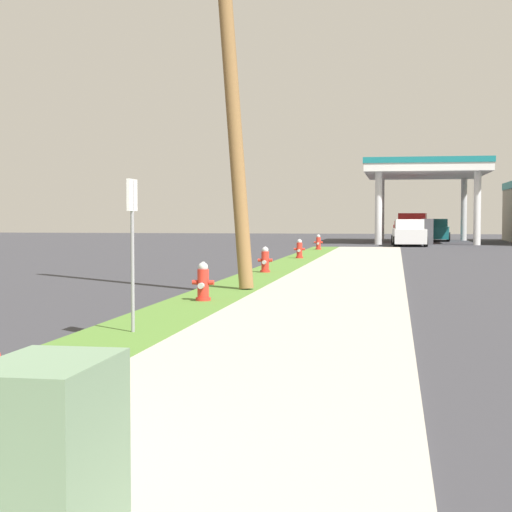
{
  "coord_description": "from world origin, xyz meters",
  "views": [
    {
      "loc": [
        4.37,
        -3.94,
        1.72
      ],
      "look_at": [
        1.36,
        13.7,
        0.86
      ],
      "focal_mm": 57.66,
      "sensor_mm": 36.0,
      "label": 1
    }
  ],
  "objects_px": {
    "street_sign_post": "(132,223)",
    "fire_hydrant_fourth": "(299,250)",
    "utility_pole_midground": "(230,60)",
    "utility_cabinet": "(48,493)",
    "fire_hydrant_third": "(265,261)",
    "fire_hydrant_second": "(203,284)",
    "fire_hydrant_fifth": "(318,243)",
    "car_white_by_near_pump": "(409,234)",
    "truck_red_at_forecourt": "(412,229)",
    "car_teal_by_far_pump": "(436,231)"
  },
  "relations": [
    {
      "from": "street_sign_post",
      "to": "fire_hydrant_fourth",
      "type": "bearing_deg",
      "value": 90.24
    },
    {
      "from": "utility_pole_midground",
      "to": "street_sign_post",
      "type": "relative_size",
      "value": 4.72
    },
    {
      "from": "utility_cabinet",
      "to": "fire_hydrant_third",
      "type": "bearing_deg",
      "value": 96.54
    },
    {
      "from": "fire_hydrant_third",
      "to": "utility_cabinet",
      "type": "height_order",
      "value": "utility_cabinet"
    },
    {
      "from": "street_sign_post",
      "to": "fire_hydrant_second",
      "type": "bearing_deg",
      "value": 90.36
    },
    {
      "from": "fire_hydrant_second",
      "to": "fire_hydrant_fifth",
      "type": "xyz_separation_m",
      "value": [
        -0.12,
        24.93,
        0.0
      ]
    },
    {
      "from": "street_sign_post",
      "to": "car_white_by_near_pump",
      "type": "relative_size",
      "value": 0.46
    },
    {
      "from": "fire_hydrant_fourth",
      "to": "car_white_by_near_pump",
      "type": "distance_m",
      "value": 18.37
    },
    {
      "from": "fire_hydrant_third",
      "to": "car_white_by_near_pump",
      "type": "relative_size",
      "value": 0.16
    },
    {
      "from": "utility_cabinet",
      "to": "street_sign_post",
      "type": "height_order",
      "value": "street_sign_post"
    },
    {
      "from": "fire_hydrant_fifth",
      "to": "utility_pole_midground",
      "type": "xyz_separation_m",
      "value": [
        0.07,
        -22.08,
        4.76
      ]
    },
    {
      "from": "fire_hydrant_third",
      "to": "fire_hydrant_fifth",
      "type": "bearing_deg",
      "value": 90.1
    },
    {
      "from": "utility_pole_midground",
      "to": "fire_hydrant_fifth",
      "type": "bearing_deg",
      "value": 90.17
    },
    {
      "from": "fire_hydrant_third",
      "to": "fire_hydrant_second",
      "type": "bearing_deg",
      "value": -89.34
    },
    {
      "from": "fire_hydrant_second",
      "to": "fire_hydrant_third",
      "type": "xyz_separation_m",
      "value": [
        -0.09,
        8.12,
        0.0
      ]
    },
    {
      "from": "fire_hydrant_third",
      "to": "truck_red_at_forecourt",
      "type": "relative_size",
      "value": 0.13
    },
    {
      "from": "utility_cabinet",
      "to": "truck_red_at_forecourt",
      "type": "xyz_separation_m",
      "value": [
        2.46,
        53.83,
        0.33
      ]
    },
    {
      "from": "fire_hydrant_fifth",
      "to": "utility_pole_midground",
      "type": "relative_size",
      "value": 0.07
    },
    {
      "from": "fire_hydrant_second",
      "to": "car_teal_by_far_pump",
      "type": "height_order",
      "value": "car_teal_by_far_pump"
    },
    {
      "from": "utility_pole_midground",
      "to": "truck_red_at_forecourt",
      "type": "distance_m",
      "value": 39.4
    },
    {
      "from": "street_sign_post",
      "to": "truck_red_at_forecourt",
      "type": "relative_size",
      "value": 0.38
    },
    {
      "from": "fire_hydrant_fourth",
      "to": "utility_cabinet",
      "type": "distance_m",
      "value": 28.55
    },
    {
      "from": "utility_pole_midground",
      "to": "utility_cabinet",
      "type": "relative_size",
      "value": 9.83
    },
    {
      "from": "utility_pole_midground",
      "to": "utility_cabinet",
      "type": "height_order",
      "value": "utility_pole_midground"
    },
    {
      "from": "fire_hydrant_second",
      "to": "fire_hydrant_third",
      "type": "distance_m",
      "value": 8.12
    },
    {
      "from": "fire_hydrant_fifth",
      "to": "utility_pole_midground",
      "type": "height_order",
      "value": "utility_pole_midground"
    },
    {
      "from": "utility_cabinet",
      "to": "fire_hydrant_second",
      "type": "bearing_deg",
      "value": 100.42
    },
    {
      "from": "utility_cabinet",
      "to": "car_white_by_near_pump",
      "type": "relative_size",
      "value": 0.22
    },
    {
      "from": "fire_hydrant_fourth",
      "to": "street_sign_post",
      "type": "bearing_deg",
      "value": -89.76
    },
    {
      "from": "car_teal_by_far_pump",
      "to": "truck_red_at_forecourt",
      "type": "distance_m",
      "value": 3.45
    },
    {
      "from": "street_sign_post",
      "to": "fire_hydrant_fifth",
      "type": "bearing_deg",
      "value": 90.29
    },
    {
      "from": "fire_hydrant_second",
      "to": "utility_cabinet",
      "type": "height_order",
      "value": "utility_cabinet"
    },
    {
      "from": "fire_hydrant_third",
      "to": "utility_pole_midground",
      "type": "height_order",
      "value": "utility_pole_midground"
    },
    {
      "from": "street_sign_post",
      "to": "fire_hydrant_third",
      "type": "bearing_deg",
      "value": 90.55
    },
    {
      "from": "car_white_by_near_pump",
      "to": "utility_pole_midground",
      "type": "bearing_deg",
      "value": -98.06
    },
    {
      "from": "fire_hydrant_third",
      "to": "fire_hydrant_fifth",
      "type": "height_order",
      "value": "same"
    },
    {
      "from": "fire_hydrant_second",
      "to": "fire_hydrant_fourth",
      "type": "relative_size",
      "value": 1.0
    },
    {
      "from": "fire_hydrant_fourth",
      "to": "utility_pole_midground",
      "type": "bearing_deg",
      "value": -89.99
    },
    {
      "from": "fire_hydrant_third",
      "to": "utility_cabinet",
      "type": "relative_size",
      "value": 0.73
    },
    {
      "from": "fire_hydrant_fourth",
      "to": "fire_hydrant_fifth",
      "type": "bearing_deg",
      "value": 90.43
    },
    {
      "from": "fire_hydrant_fourth",
      "to": "utility_pole_midground",
      "type": "distance_m",
      "value": 14.32
    },
    {
      "from": "utility_pole_midground",
      "to": "car_white_by_near_pump",
      "type": "relative_size",
      "value": 2.19
    },
    {
      "from": "truck_red_at_forecourt",
      "to": "fire_hydrant_second",
      "type": "bearing_deg",
      "value": -96.4
    },
    {
      "from": "fire_hydrant_third",
      "to": "street_sign_post",
      "type": "relative_size",
      "value": 0.35
    },
    {
      "from": "fire_hydrant_fourth",
      "to": "utility_cabinet",
      "type": "xyz_separation_m",
      "value": [
        2.28,
        -28.46,
        0.14
      ]
    },
    {
      "from": "truck_red_at_forecourt",
      "to": "utility_pole_midground",
      "type": "bearing_deg",
      "value": -96.95
    },
    {
      "from": "fire_hydrant_fifth",
      "to": "street_sign_post",
      "type": "distance_m",
      "value": 29.28
    },
    {
      "from": "car_white_by_near_pump",
      "to": "street_sign_post",
      "type": "bearing_deg",
      "value": -96.45
    },
    {
      "from": "fire_hydrant_fifth",
      "to": "car_teal_by_far_pump",
      "type": "relative_size",
      "value": 0.16
    },
    {
      "from": "truck_red_at_forecourt",
      "to": "utility_cabinet",
      "type": "bearing_deg",
      "value": -92.61
    }
  ]
}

